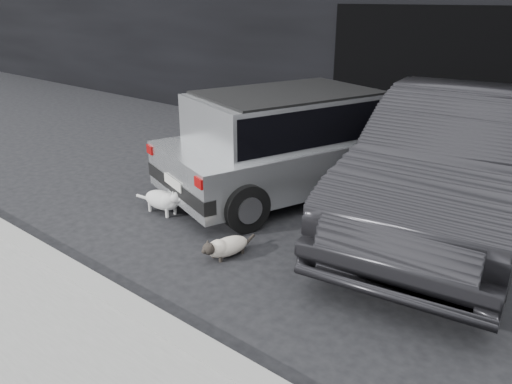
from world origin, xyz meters
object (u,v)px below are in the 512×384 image
Objects in this scene: cat_siamese at (225,247)px; cat_white at (164,200)px; second_car at (455,160)px; silver_hatchback at (293,137)px.

cat_white is at bearing -3.68° from cat_siamese.
cat_siamese is (-1.58, -2.49, -0.73)m from second_car.
silver_hatchback is 2.09m from cat_white.
second_car reaches higher than silver_hatchback.
silver_hatchback is 5.73× the size of cat_siamese.
cat_siamese is 1.50m from cat_white.
cat_white is at bearing -153.51° from second_car.
second_car reaches higher than cat_siamese.
silver_hatchback is 2.27m from second_car.
silver_hatchback is at bearing 178.63° from second_car.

